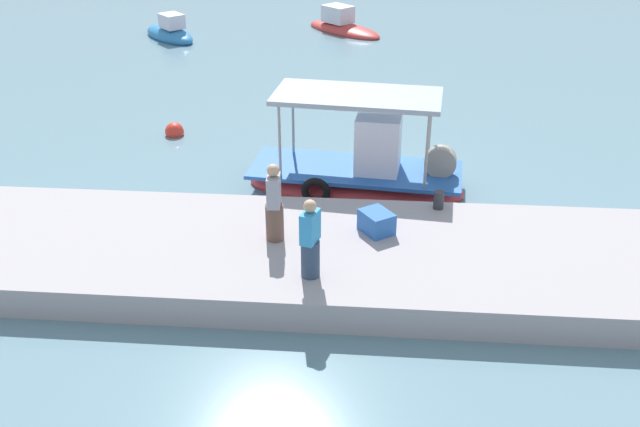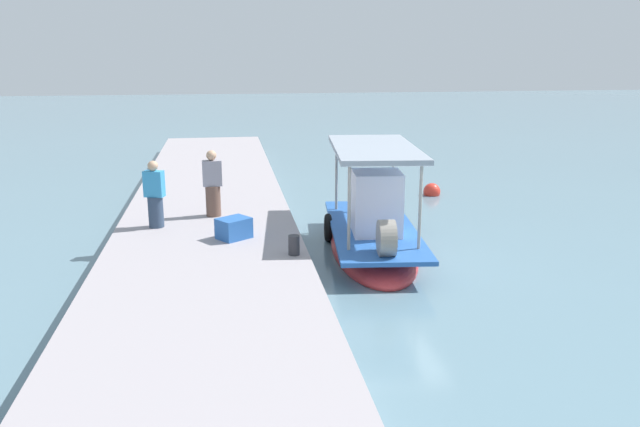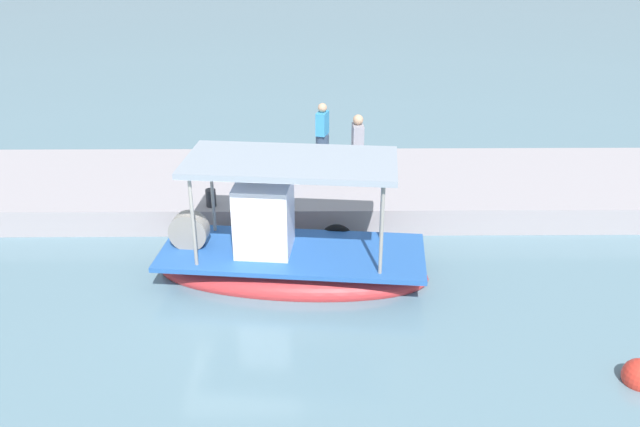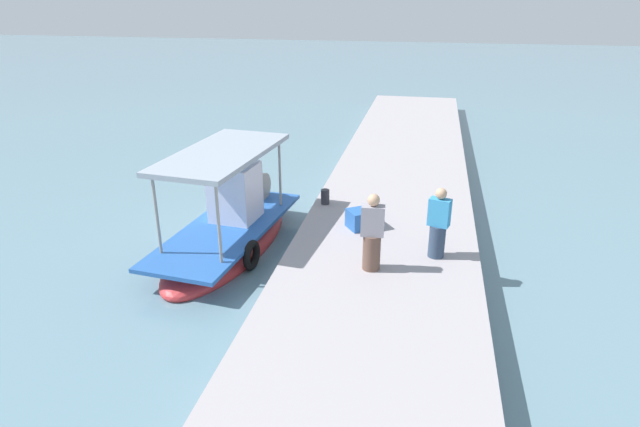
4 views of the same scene
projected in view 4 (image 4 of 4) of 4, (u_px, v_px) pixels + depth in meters
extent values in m
plane|color=slate|center=(236.00, 231.00, 15.03)|extent=(120.00, 120.00, 0.00)
cube|color=#A1989C|center=(388.00, 233.00, 14.13)|extent=(36.00, 4.37, 0.65)
ellipsoid|color=#BE3134|center=(229.00, 245.00, 14.00)|extent=(5.83, 2.59, 0.87)
cube|color=#285AA8|center=(227.00, 228.00, 13.81)|extent=(5.61, 2.57, 0.10)
cube|color=white|center=(235.00, 194.00, 14.03)|extent=(1.21, 1.22, 1.58)
cylinder|color=gray|center=(229.00, 170.00, 15.26)|extent=(0.07, 0.07, 1.98)
cylinder|color=gray|center=(280.00, 175.00, 14.83)|extent=(0.07, 0.07, 1.98)
cylinder|color=gray|center=(157.00, 217.00, 12.07)|extent=(0.07, 0.07, 1.98)
cylinder|color=gray|center=(219.00, 226.00, 11.65)|extent=(0.07, 0.07, 1.98)
cube|color=#949EAB|center=(222.00, 153.00, 13.05)|extent=(4.30, 2.35, 0.12)
torus|color=black|center=(252.00, 255.00, 12.85)|extent=(0.75, 0.25, 0.74)
cylinder|color=gray|center=(260.00, 186.00, 15.55)|extent=(0.83, 0.43, 0.80)
cylinder|color=brown|center=(371.00, 252.00, 11.50)|extent=(0.40, 0.40, 0.80)
cube|color=#96939E|center=(373.00, 221.00, 11.22)|extent=(0.30, 0.50, 0.66)
sphere|color=tan|center=(374.00, 200.00, 11.04)|extent=(0.26, 0.26, 0.26)
cylinder|color=#2F4059|center=(437.00, 241.00, 12.05)|extent=(0.46, 0.46, 0.76)
cube|color=#3592CC|center=(439.00, 212.00, 11.78)|extent=(0.38, 0.52, 0.63)
sphere|color=tan|center=(441.00, 194.00, 11.61)|extent=(0.25, 0.25, 0.25)
cylinder|color=#2D2D33|center=(325.00, 197.00, 15.08)|extent=(0.24, 0.24, 0.42)
cube|color=#295EAD|center=(362.00, 219.00, 13.58)|extent=(0.85, 0.88, 0.47)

